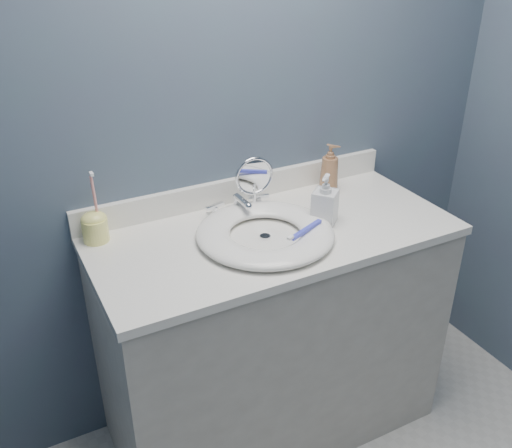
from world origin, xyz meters
TOP-DOWN VIEW (x-y plane):
  - back_wall at (0.00, 1.25)m, footprint 2.20×0.02m
  - vanity_cabinet at (0.00, 0.97)m, footprint 1.20×0.55m
  - countertop at (0.00, 0.97)m, footprint 1.22×0.57m
  - backsplash at (0.00, 1.24)m, footprint 1.22×0.02m
  - basin at (-0.05, 0.94)m, footprint 0.45×0.45m
  - drain at (-0.05, 0.94)m, footprint 0.04×0.04m
  - faucet at (-0.05, 1.14)m, footprint 0.25×0.13m
  - makeup_mirror at (0.00, 1.13)m, footprint 0.14×0.08m
  - soap_bottle_amber at (0.34, 1.16)m, footprint 0.10×0.10m
  - soap_bottle_clear at (0.18, 0.95)m, footprint 0.11×0.11m
  - toothbrush_holder at (-0.54, 1.18)m, footprint 0.08×0.08m
  - toothbrush_lying at (0.05, 0.86)m, footprint 0.17×0.08m

SIDE VIEW (x-z plane):
  - vanity_cabinet at x=0.00m, z-range 0.00..0.85m
  - countertop at x=0.00m, z-range 0.85..0.88m
  - drain at x=-0.05m, z-range 0.88..0.89m
  - basin at x=-0.05m, z-range 0.88..0.92m
  - faucet at x=-0.05m, z-range 0.87..0.95m
  - toothbrush_lying at x=0.05m, z-range 0.92..0.93m
  - backsplash at x=0.00m, z-range 0.88..0.97m
  - toothbrush_holder at x=-0.54m, z-range 0.82..1.05m
  - soap_bottle_clear at x=0.18m, z-range 0.88..1.05m
  - soap_bottle_amber at x=0.34m, z-range 0.88..1.07m
  - makeup_mirror at x=0.00m, z-range 0.89..1.10m
  - back_wall at x=0.00m, z-range 0.00..2.40m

